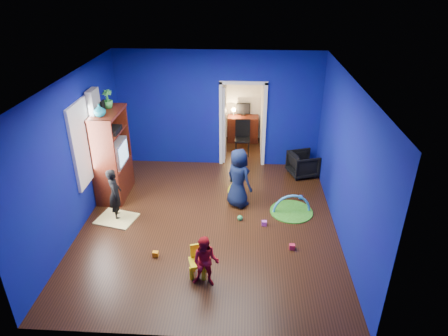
# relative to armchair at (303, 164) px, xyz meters

# --- Properties ---
(floor) EXTENTS (5.00, 5.50, 0.01)m
(floor) POSITION_rel_armchair_xyz_m (-2.10, -2.20, -0.29)
(floor) COLOR black
(floor) RESTS_ON ground
(ceiling) EXTENTS (5.00, 5.50, 0.01)m
(ceiling) POSITION_rel_armchair_xyz_m (-2.10, -2.20, 2.61)
(ceiling) COLOR white
(ceiling) RESTS_ON wall_back
(wall_back) EXTENTS (5.00, 0.02, 2.90)m
(wall_back) POSITION_rel_armchair_xyz_m (-2.10, 0.55, 1.16)
(wall_back) COLOR navy
(wall_back) RESTS_ON floor
(wall_front) EXTENTS (5.00, 0.02, 2.90)m
(wall_front) POSITION_rel_armchair_xyz_m (-2.10, -4.95, 1.16)
(wall_front) COLOR navy
(wall_front) RESTS_ON floor
(wall_left) EXTENTS (0.02, 5.50, 2.90)m
(wall_left) POSITION_rel_armchair_xyz_m (-4.60, -2.20, 1.16)
(wall_left) COLOR navy
(wall_left) RESTS_ON floor
(wall_right) EXTENTS (0.02, 5.50, 2.90)m
(wall_right) POSITION_rel_armchair_xyz_m (0.40, -2.20, 1.16)
(wall_right) COLOR navy
(wall_right) RESTS_ON floor
(alcove) EXTENTS (1.00, 1.75, 2.50)m
(alcove) POSITION_rel_armchair_xyz_m (-1.50, 1.42, 0.96)
(alcove) COLOR silver
(alcove) RESTS_ON floor
(armchair) EXTENTS (0.81, 0.80, 0.59)m
(armchair) POSITION_rel_armchair_xyz_m (0.00, 0.00, 0.00)
(armchair) COLOR black
(armchair) RESTS_ON floor
(child_black) EXTENTS (0.39, 0.47, 1.09)m
(child_black) POSITION_rel_armchair_xyz_m (-4.00, -2.07, 0.25)
(child_black) COLOR black
(child_black) RESTS_ON floor
(child_navy) EXTENTS (0.75, 0.74, 1.30)m
(child_navy) POSITION_rel_armchair_xyz_m (-1.54, -1.46, 0.36)
(child_navy) COLOR #0E1334
(child_navy) RESTS_ON floor
(toddler_red) EXTENTS (0.47, 0.38, 0.90)m
(toddler_red) POSITION_rel_armchair_xyz_m (-2.00, -3.90, 0.16)
(toddler_red) COLOR red
(toddler_red) RESTS_ON floor
(vase) EXTENTS (0.24, 0.24, 0.25)m
(vase) POSITION_rel_armchair_xyz_m (-4.30, -1.47, 1.79)
(vase) COLOR #0C5560
(vase) RESTS_ON tv_armoire
(potted_plant) EXTENTS (0.24, 0.24, 0.38)m
(potted_plant) POSITION_rel_armchair_xyz_m (-4.30, -0.95, 1.86)
(potted_plant) COLOR #308636
(potted_plant) RESTS_ON tv_armoire
(tv_armoire) EXTENTS (0.58, 1.14, 1.96)m
(tv_armoire) POSITION_rel_armchair_xyz_m (-4.30, -1.17, 0.69)
(tv_armoire) COLOR #40100A
(tv_armoire) RESTS_ON floor
(crt_tv) EXTENTS (0.46, 0.70, 0.54)m
(crt_tv) POSITION_rel_armchair_xyz_m (-4.26, -1.17, 0.73)
(crt_tv) COLOR silver
(crt_tv) RESTS_ON tv_armoire
(yellow_blanket) EXTENTS (0.87, 0.77, 0.03)m
(yellow_blanket) POSITION_rel_armchair_xyz_m (-4.00, -2.17, -0.28)
(yellow_blanket) COLOR #F2E07A
(yellow_blanket) RESTS_ON floor
(hopper_ball) EXTENTS (0.37, 0.37, 0.37)m
(hopper_ball) POSITION_rel_armchair_xyz_m (-1.59, -1.21, -0.11)
(hopper_ball) COLOR yellow
(hopper_ball) RESTS_ON floor
(kid_chair) EXTENTS (0.35, 0.35, 0.50)m
(kid_chair) POSITION_rel_armchair_xyz_m (-2.15, -3.70, -0.04)
(kid_chair) COLOR yellow
(kid_chair) RESTS_ON floor
(play_mat) EXTENTS (0.89, 0.89, 0.02)m
(play_mat) POSITION_rel_armchair_xyz_m (-0.42, -1.69, -0.28)
(play_mat) COLOR green
(play_mat) RESTS_ON floor
(toy_arch) EXTENTS (0.80, 0.15, 0.80)m
(toy_arch) POSITION_rel_armchair_xyz_m (-0.42, -1.69, -0.27)
(toy_arch) COLOR #3F8CD8
(toy_arch) RESTS_ON floor
(window_left) EXTENTS (0.03, 0.95, 1.55)m
(window_left) POSITION_rel_armchair_xyz_m (-4.58, -1.85, 1.26)
(window_left) COLOR white
(window_left) RESTS_ON wall_left
(curtain) EXTENTS (0.14, 0.42, 2.40)m
(curtain) POSITION_rel_armchair_xyz_m (-4.47, -1.30, 0.96)
(curtain) COLOR slate
(curtain) RESTS_ON floor
(doorway) EXTENTS (1.16, 0.10, 2.10)m
(doorway) POSITION_rel_armchair_xyz_m (-1.50, 0.55, 0.76)
(doorway) COLOR white
(doorway) RESTS_ON floor
(study_desk) EXTENTS (0.88, 0.44, 0.75)m
(study_desk) POSITION_rel_armchair_xyz_m (-1.50, 2.06, 0.08)
(study_desk) COLOR #3D140A
(study_desk) RESTS_ON floor
(desk_monitor) EXTENTS (0.40, 0.05, 0.32)m
(desk_monitor) POSITION_rel_armchair_xyz_m (-1.50, 2.18, 0.66)
(desk_monitor) COLOR black
(desk_monitor) RESTS_ON study_desk
(desk_lamp) EXTENTS (0.14, 0.14, 0.14)m
(desk_lamp) POSITION_rel_armchair_xyz_m (-1.78, 2.12, 0.64)
(desk_lamp) COLOR #FFD88C
(desk_lamp) RESTS_ON study_desk
(folding_chair) EXTENTS (0.40, 0.40, 0.92)m
(folding_chair) POSITION_rel_armchair_xyz_m (-1.50, 1.10, 0.17)
(folding_chair) COLOR black
(folding_chair) RESTS_ON floor
(book_shelf) EXTENTS (0.88, 0.24, 0.04)m
(book_shelf) POSITION_rel_armchair_xyz_m (-1.50, 2.17, 1.73)
(book_shelf) COLOR white
(book_shelf) RESTS_ON study_desk
(toy_0) EXTENTS (0.10, 0.08, 0.10)m
(toy_0) POSITION_rel_armchair_xyz_m (-0.52, -2.93, -0.24)
(toy_0) COLOR red
(toy_0) RESTS_ON floor
(toy_1) EXTENTS (0.11, 0.11, 0.11)m
(toy_1) POSITION_rel_armchair_xyz_m (-0.17, -1.17, -0.24)
(toy_1) COLOR blue
(toy_1) RESTS_ON floor
(toy_2) EXTENTS (0.10, 0.08, 0.10)m
(toy_2) POSITION_rel_armchair_xyz_m (-2.96, -3.27, -0.24)
(toy_2) COLOR orange
(toy_2) RESTS_ON floor
(toy_3) EXTENTS (0.11, 0.11, 0.11)m
(toy_3) POSITION_rel_armchair_xyz_m (-1.49, -2.05, -0.24)
(toy_3) COLOR green
(toy_3) RESTS_ON floor
(toy_4) EXTENTS (0.10, 0.08, 0.10)m
(toy_4) POSITION_rel_armchair_xyz_m (-1.00, -2.21, -0.24)
(toy_4) COLOR #CC4CC0
(toy_4) RESTS_ON floor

